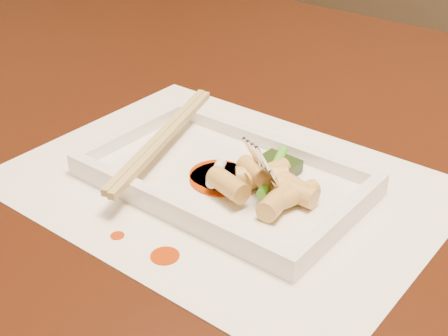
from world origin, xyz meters
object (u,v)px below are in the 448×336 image
Objects in this scene: plate_base at (224,181)px; fork at (302,121)px; table at (238,192)px; chopstick_a at (160,136)px; placemat at (224,185)px.

plate_base is 1.86× the size of fork.
table is at bearing 144.07° from fork.
table is 0.18m from chopstick_a.
table is 3.50× the size of placemat.
chopstick_a is (-0.08, 0.00, 0.02)m from plate_base.
table is 0.26m from fork.
chopstick_a is 1.62× the size of fork.
plate_base is (0.08, -0.12, 0.11)m from table.
fork is (0.07, 0.02, 0.08)m from placemat.
plate_base is at bearing -58.44° from table.
placemat is at bearing 0.00° from chopstick_a.
fork reaches higher than plate_base.
chopstick_a is at bearing 180.00° from placemat.
fork reaches higher than placemat.
plate_base is 1.15× the size of chopstick_a.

